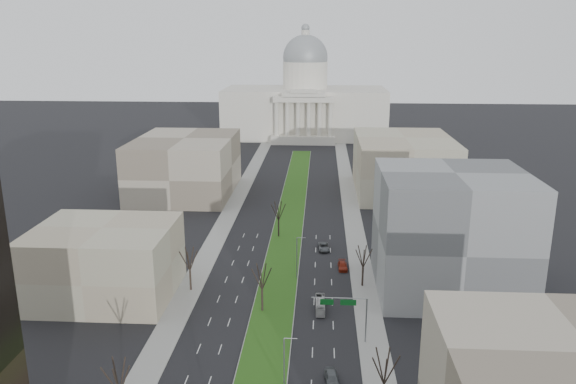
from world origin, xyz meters
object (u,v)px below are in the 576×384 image
at_px(car_red, 343,266).
at_px(car_grey_far, 324,247).
at_px(box_van, 320,305).
at_px(car_grey_near, 332,378).

bearing_deg(car_red, car_grey_far, 108.16).
relative_size(car_red, box_van, 0.69).
xyz_separation_m(car_red, car_grey_far, (-4.10, 11.08, 0.05)).
relative_size(car_grey_near, box_van, 0.69).
height_order(car_grey_far, box_van, box_van).
xyz_separation_m(car_grey_near, box_van, (-1.78, 22.88, 0.16)).
relative_size(car_red, car_grey_far, 0.89).
distance_m(car_grey_near, car_red, 42.30).
bearing_deg(car_red, box_van, -106.13).
xyz_separation_m(car_red, box_van, (-4.81, -19.31, 0.28)).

